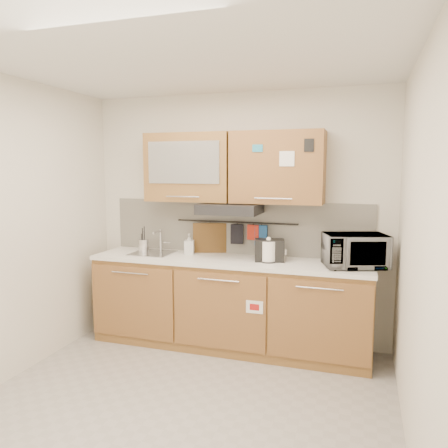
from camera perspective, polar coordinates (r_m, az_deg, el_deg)
The scene contains 21 objects.
floor at distance 3.67m, azimuth -5.39°, elevation -22.53°, with size 3.20×3.20×0.00m, color #9E9993.
ceiling at distance 3.28m, azimuth -5.97°, elevation 20.98°, with size 3.20×3.20×0.00m, color white.
wall_back at distance 4.63m, azimuth 1.72°, elevation 0.80°, with size 3.20×3.20×0.00m, color silver.
wall_left at distance 4.13m, azimuth -26.52°, elevation -0.75°, with size 3.00×3.00×0.00m, color silver.
wall_right at distance 2.98m, azimuth 23.87°, elevation -3.41°, with size 3.00×3.00×0.00m, color silver.
base_cabinet at distance 4.53m, azimuth 0.58°, elevation -10.93°, with size 2.80×0.64×0.88m.
countertop at distance 4.40m, azimuth 0.58°, elevation -4.81°, with size 2.82×0.62×0.04m, color white.
backsplash at distance 4.63m, azimuth 1.67°, elevation -0.44°, with size 2.80×0.02×0.56m, color silver.
upper_cabinets at distance 4.43m, azimuth 1.05°, elevation 7.39°, with size 1.82×0.37×0.70m.
range_hood at distance 4.38m, azimuth 0.82°, elevation 2.01°, with size 0.60×0.46×0.10m, color black.
sink at distance 4.73m, azimuth -9.26°, elevation -3.76°, with size 0.42×0.40×0.26m.
utensil_rail at distance 4.59m, azimuth 1.54°, elevation 0.24°, with size 0.02×0.02×1.30m, color black.
utensil_crock at distance 4.80m, azimuth -10.43°, elevation -2.78°, with size 0.12×0.12×0.28m.
kettle at distance 4.25m, azimuth 5.86°, elevation -3.67°, with size 0.18×0.17×0.25m.
toaster at distance 4.29m, azimuth 5.95°, elevation -3.39°, with size 0.32×0.23×0.21m.
microwave at distance 4.18m, azimuth 16.75°, elevation -3.36°, with size 0.55×0.37×0.30m, color #999999.
soap_bottle at distance 4.63m, azimuth -4.57°, elevation -2.62°, with size 0.10×0.10×0.22m, color #999999.
cutting_board at distance 4.69m, azimuth -1.87°, elevation -2.58°, with size 0.36×0.03×0.44m, color brown.
oven_mitt at distance 4.52m, azimuth 4.85°, elevation -1.50°, with size 0.13×0.03×0.21m, color navy.
dark_pouch at distance 4.58m, azimuth 1.71°, elevation -1.32°, with size 0.13×0.04×0.21m, color black.
pot_holder at distance 4.53m, azimuth 3.82°, elevation -1.11°, with size 0.13×0.02×0.16m, color #B62718.
Camera 1 is at (1.27, -2.92, 1.82)m, focal length 35.00 mm.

